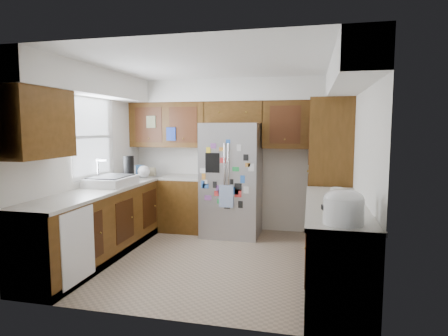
{
  "coord_description": "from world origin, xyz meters",
  "views": [
    {
      "loc": [
        1.21,
        -4.61,
        1.73
      ],
      "look_at": [
        0.07,
        0.35,
        1.18
      ],
      "focal_mm": 30.0,
      "sensor_mm": 36.0,
      "label": 1
    }
  ],
  "objects_px": {
    "fridge": "(232,180)",
    "pantry": "(329,172)",
    "rice_cooker": "(343,206)",
    "paper_towel": "(337,201)"
  },
  "relations": [
    {
      "from": "fridge",
      "to": "pantry",
      "type": "bearing_deg",
      "value": -2.05
    },
    {
      "from": "fridge",
      "to": "rice_cooker",
      "type": "xyz_separation_m",
      "value": [
        1.5,
        -2.58,
        0.17
      ]
    },
    {
      "from": "pantry",
      "to": "fridge",
      "type": "distance_m",
      "value": 1.51
    },
    {
      "from": "rice_cooker",
      "to": "paper_towel",
      "type": "height_order",
      "value": "rice_cooker"
    },
    {
      "from": "fridge",
      "to": "rice_cooker",
      "type": "height_order",
      "value": "fridge"
    },
    {
      "from": "pantry",
      "to": "rice_cooker",
      "type": "relative_size",
      "value": 6.26
    },
    {
      "from": "rice_cooker",
      "to": "pantry",
      "type": "bearing_deg",
      "value": 89.99
    },
    {
      "from": "pantry",
      "to": "fridge",
      "type": "xyz_separation_m",
      "value": [
        -1.5,
        0.05,
        -0.17
      ]
    },
    {
      "from": "rice_cooker",
      "to": "paper_towel",
      "type": "distance_m",
      "value": 0.32
    },
    {
      "from": "pantry",
      "to": "rice_cooker",
      "type": "xyz_separation_m",
      "value": [
        -0.0,
        -2.53,
        -0.0
      ]
    }
  ]
}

